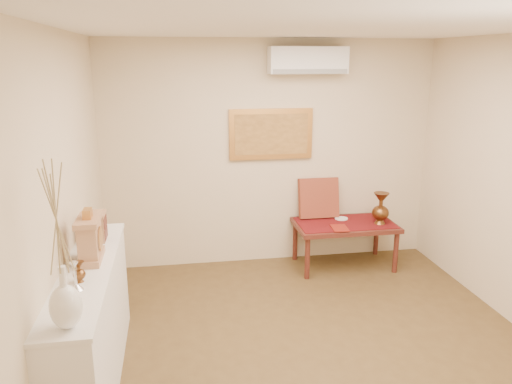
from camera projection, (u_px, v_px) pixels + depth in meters
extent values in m
plane|color=brown|center=(321.00, 360.00, 4.23)|extent=(4.50, 4.50, 0.00)
plane|color=white|center=(333.00, 25.00, 3.52)|extent=(4.50, 4.50, 0.00)
cube|color=beige|center=(270.00, 154.00, 6.02)|extent=(4.00, 0.02, 2.70)
cube|color=beige|center=(57.00, 221.00, 3.56)|extent=(0.02, 4.50, 2.70)
cube|color=#601012|center=(345.00, 223.00, 6.01)|extent=(1.14, 0.59, 0.01)
cylinder|color=white|center=(341.00, 218.00, 6.14)|extent=(0.16, 0.16, 0.01)
cube|color=maroon|center=(340.00, 228.00, 5.79)|extent=(0.20, 0.26, 0.01)
cube|color=maroon|center=(319.00, 198.00, 6.16)|extent=(0.49, 0.20, 0.50)
cube|color=white|center=(92.00, 329.00, 3.81)|extent=(0.35, 2.00, 0.95)
cube|color=white|center=(87.00, 269.00, 3.68)|extent=(0.37, 2.02, 0.03)
cube|color=tan|center=(91.00, 257.00, 3.81)|extent=(0.16, 0.36, 0.05)
cube|color=tan|center=(90.00, 239.00, 3.77)|extent=(0.14, 0.30, 0.25)
cylinder|color=beige|center=(100.00, 238.00, 3.78)|extent=(0.01, 0.17, 0.17)
cylinder|color=#BE823D|center=(101.00, 238.00, 3.78)|extent=(0.01, 0.19, 0.19)
cube|color=tan|center=(88.00, 220.00, 3.73)|extent=(0.17, 0.34, 0.04)
cube|color=#BE823D|center=(87.00, 213.00, 3.72)|extent=(0.06, 0.11, 0.07)
cube|color=tan|center=(96.00, 228.00, 4.20)|extent=(0.15, 0.20, 0.22)
cube|color=#532119|center=(106.00, 233.00, 4.23)|extent=(0.01, 0.17, 0.09)
cube|color=#532119|center=(105.00, 222.00, 4.20)|extent=(0.01, 0.17, 0.09)
cube|color=tan|center=(95.00, 214.00, 4.17)|extent=(0.16, 0.21, 0.02)
cube|color=#532119|center=(345.00, 225.00, 6.02)|extent=(1.20, 0.70, 0.05)
cylinder|color=#532119|center=(307.00, 258.00, 5.73)|extent=(0.06, 0.06, 0.50)
cylinder|color=#532119|center=(396.00, 252.00, 5.90)|extent=(0.06, 0.06, 0.50)
cylinder|color=#532119|center=(295.00, 241.00, 6.28)|extent=(0.06, 0.06, 0.50)
cylinder|color=#532119|center=(376.00, 236.00, 6.45)|extent=(0.06, 0.06, 0.50)
cube|color=#BE823D|center=(271.00, 134.00, 5.93)|extent=(1.00, 0.05, 0.60)
cube|color=#B2813D|center=(271.00, 134.00, 5.90)|extent=(0.88, 0.01, 0.48)
cube|color=white|center=(308.00, 60.00, 5.67)|extent=(0.90, 0.24, 0.30)
cube|color=gray|center=(310.00, 71.00, 5.59)|extent=(0.86, 0.02, 0.05)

